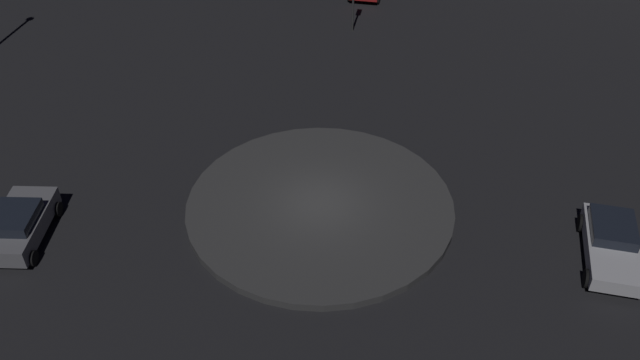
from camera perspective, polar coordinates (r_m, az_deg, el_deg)
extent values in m
plane|color=black|center=(27.57, 0.00, -2.46)|extent=(117.45, 117.45, 0.00)
cylinder|color=#383838|center=(27.47, 0.00, -2.21)|extent=(10.90, 10.90, 0.32)
cube|color=slate|center=(28.30, -24.11, -3.52)|extent=(2.35, 4.06, 0.73)
cube|color=black|center=(27.81, -24.55, -2.90)|extent=(1.85, 2.08, 0.43)
cylinder|color=black|center=(29.84, -24.58, -2.20)|extent=(0.30, 0.63, 0.60)
cylinder|color=black|center=(29.09, -21.36, -2.32)|extent=(0.30, 0.63, 0.60)
cylinder|color=black|center=(27.25, -23.19, -6.11)|extent=(0.30, 0.63, 0.60)
cube|color=silver|center=(27.22, 23.48, -5.30)|extent=(2.04, 4.30, 0.57)
cube|color=black|center=(27.35, 23.62, -3.69)|extent=(1.70, 2.11, 0.42)
cylinder|color=black|center=(26.12, 21.70, -7.77)|extent=(0.26, 0.71, 0.70)
cylinder|color=black|center=(28.74, 24.79, -3.89)|extent=(0.26, 0.71, 0.70)
cylinder|color=black|center=(28.33, 21.27, -3.42)|extent=(0.26, 0.71, 0.70)
cylinder|color=#2D2D2D|center=(40.66, 2.81, 14.34)|extent=(0.12, 0.12, 2.87)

